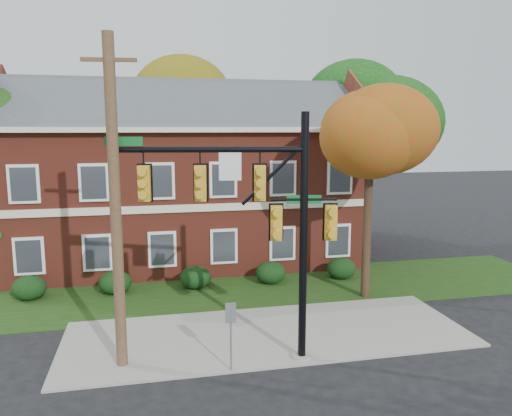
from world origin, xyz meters
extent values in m
plane|color=black|center=(0.00, 0.00, 0.00)|extent=(120.00, 120.00, 0.00)
cube|color=gray|center=(0.00, 1.00, 0.04)|extent=(14.00, 5.00, 0.08)
cube|color=#193811|center=(0.00, 6.00, 0.02)|extent=(30.00, 6.00, 0.04)
cube|color=maroon|center=(-2.00, 12.00, 3.50)|extent=(18.00, 8.00, 7.00)
cube|color=beige|center=(-2.00, 12.00, 7.12)|extent=(18.80, 8.80, 0.24)
cube|color=beige|center=(-2.00, 7.97, 3.50)|extent=(18.00, 0.12, 0.35)
ellipsoid|color=black|center=(-9.00, 6.70, 0.53)|extent=(1.40, 1.26, 1.05)
ellipsoid|color=black|center=(-5.50, 6.70, 0.53)|extent=(1.40, 1.26, 1.05)
ellipsoid|color=black|center=(-2.00, 6.70, 0.53)|extent=(1.40, 1.26, 1.05)
ellipsoid|color=black|center=(1.50, 6.70, 0.53)|extent=(1.40, 1.26, 1.05)
ellipsoid|color=black|center=(5.00, 6.70, 0.53)|extent=(1.40, 1.26, 1.05)
cylinder|color=black|center=(5.00, 4.00, 2.88)|extent=(0.36, 0.36, 5.76)
ellipsoid|color=red|center=(5.00, 4.00, 6.48)|extent=(4.25, 4.25, 3.60)
ellipsoid|color=red|center=(5.62, 3.62, 7.08)|extent=(3.50, 3.50, 3.00)
cylinder|color=black|center=(9.00, 13.00, 3.52)|extent=(0.36, 0.36, 7.04)
ellipsoid|color=#0E340E|center=(9.00, 13.00, 7.92)|extent=(5.95, 5.95, 5.04)
ellipsoid|color=#0E340E|center=(9.88, 12.47, 8.52)|extent=(4.90, 4.90, 4.20)
cylinder|color=black|center=(-1.00, 20.00, 3.84)|extent=(0.36, 0.36, 7.68)
ellipsoid|color=#A75A0E|center=(-1.00, 20.00, 8.64)|extent=(6.46, 6.46, 5.47)
ellipsoid|color=#A75A0E|center=(-0.05, 19.43, 9.24)|extent=(5.32, 5.32, 4.56)
cylinder|color=gray|center=(0.57, -1.08, 0.09)|extent=(0.61, 0.61, 0.18)
cylinder|color=black|center=(0.57, -1.08, 3.83)|extent=(0.28, 0.28, 7.66)
cylinder|color=black|center=(-2.12, -0.59, 6.56)|extent=(5.41, 1.15, 0.18)
cylinder|color=black|center=(0.57, -1.08, 5.09)|extent=(1.95, 0.44, 0.09)
cube|color=gold|center=(-4.06, -0.24, 5.58)|extent=(0.53, 0.41, 1.27)
cube|color=gold|center=(-2.44, -0.53, 5.58)|extent=(0.53, 0.41, 1.27)
cube|color=gold|center=(-0.72, -0.84, 5.58)|extent=(0.53, 0.41, 1.27)
cube|color=silver|center=(-1.58, -0.69, 6.07)|extent=(0.65, 0.16, 0.82)
cube|color=#0C6125|center=(-4.60, -0.14, 6.80)|extent=(1.08, 0.24, 0.26)
cube|color=gold|center=(-0.24, -0.93, 4.38)|extent=(0.53, 0.41, 1.27)
cube|color=gold|center=(1.38, -1.22, 4.38)|extent=(0.53, 0.41, 1.27)
cube|color=#0C6125|center=(0.57, -1.08, 5.09)|extent=(1.03, 0.23, 0.25)
cylinder|color=#4C3623|center=(-4.89, -0.33, 4.91)|extent=(0.36, 0.36, 9.81)
cube|color=#4C3623|center=(-4.89, -0.33, 9.05)|extent=(1.53, 0.28, 0.11)
cylinder|color=slate|center=(-1.72, -1.42, 1.08)|extent=(0.06, 0.06, 2.16)
cube|color=slate|center=(-1.72, -1.42, 1.86)|extent=(0.31, 0.04, 0.61)
camera|label=1|loc=(-3.94, -15.10, 7.17)|focal=35.00mm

